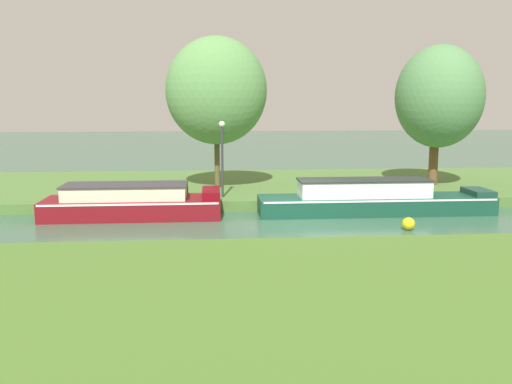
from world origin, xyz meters
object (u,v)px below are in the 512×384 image
at_px(mooring_post_near, 187,190).
at_px(channel_buoy, 409,224).
at_px(lamp_post, 222,150).
at_px(willow_tree_centre, 439,97).
at_px(forest_barge, 374,199).
at_px(mooring_post_far, 119,193).
at_px(maroon_narrowboat, 133,203).
at_px(willow_tree_left, 216,91).

xyz_separation_m(mooring_post_near, channel_buoy, (7.63, -4.05, -0.59)).
relative_size(lamp_post, mooring_post_near, 3.82).
distance_m(willow_tree_centre, lamp_post, 10.47).
bearing_deg(forest_barge, mooring_post_far, 173.31).
height_order(maroon_narrowboat, willow_tree_left, willow_tree_left).
bearing_deg(maroon_narrowboat, willow_tree_centre, 17.55).
distance_m(forest_barge, willow_tree_centre, 7.11).
relative_size(lamp_post, channel_buoy, 7.13).
relative_size(willow_tree_centre, channel_buoy, 14.73).
xyz_separation_m(willow_tree_left, willow_tree_centre, (10.15, 0.16, -0.26)).
xyz_separation_m(lamp_post, mooring_post_near, (-1.44, -0.68, -1.54)).
distance_m(lamp_post, mooring_post_near, 2.21).
height_order(willow_tree_left, willow_tree_centre, willow_tree_left).
xyz_separation_m(willow_tree_centre, channel_buoy, (-3.78, -7.11, -4.28)).
bearing_deg(mooring_post_far, forest_barge, -6.69).
xyz_separation_m(willow_tree_centre, lamp_post, (-9.97, -2.39, -2.15)).
distance_m(forest_barge, maroon_narrowboat, 9.22).
height_order(willow_tree_left, mooring_post_far, willow_tree_left).
relative_size(mooring_post_near, channel_buoy, 1.87).
xyz_separation_m(forest_barge, lamp_post, (-5.82, 1.84, 1.80)).
xyz_separation_m(forest_barge, maroon_narrowboat, (-9.22, -0.00, 0.01)).
distance_m(willow_tree_left, mooring_post_near, 5.06).
xyz_separation_m(willow_tree_centre, mooring_post_far, (-14.04, -3.07, -3.74)).
xyz_separation_m(willow_tree_left, lamp_post, (0.18, -2.23, -2.41)).
xyz_separation_m(maroon_narrowboat, channel_buoy, (9.59, -2.89, -0.34)).
distance_m(forest_barge, mooring_post_near, 7.35).
xyz_separation_m(maroon_narrowboat, willow_tree_left, (3.22, 4.07, 4.19)).
xyz_separation_m(willow_tree_centre, mooring_post_near, (-11.40, -3.07, -3.69)).
distance_m(maroon_narrowboat, willow_tree_left, 6.67).
bearing_deg(lamp_post, channel_buoy, -37.36).
relative_size(willow_tree_left, lamp_post, 2.15).
distance_m(maroon_narrowboat, mooring_post_near, 2.30).
distance_m(mooring_post_near, mooring_post_far, 2.64).
bearing_deg(maroon_narrowboat, lamp_post, 28.39).
height_order(forest_barge, maroon_narrowboat, forest_barge).
bearing_deg(willow_tree_left, mooring_post_near, -113.29).
relative_size(forest_barge, mooring_post_near, 11.10).
bearing_deg(willow_tree_left, maroon_narrowboat, -128.32).
xyz_separation_m(forest_barge, willow_tree_left, (-6.00, 4.07, 4.20)).
relative_size(maroon_narrowboat, willow_tree_left, 0.98).
height_order(maroon_narrowboat, mooring_post_near, maroon_narrowboat).
bearing_deg(willow_tree_centre, channel_buoy, -117.95).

